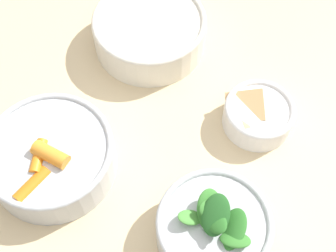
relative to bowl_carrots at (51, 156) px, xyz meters
The scene contains 5 objects.
dining_table 0.17m from the bowl_carrots, 58.62° to the right, with size 1.08×0.91×0.74m.
bowl_carrots is the anchor object (origin of this frame).
bowl_greens 0.26m from the bowl_carrots, 91.99° to the right, with size 0.16×0.16×0.10m.
bowl_beans_hotdog 0.28m from the bowl_carrots, ahead, with size 0.20×0.20×0.06m.
bowl_cookies 0.32m from the bowl_carrots, 53.42° to the right, with size 0.11×0.12×0.05m.
Camera 1 is at (-0.27, -0.20, 1.39)m, focal length 50.00 mm.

